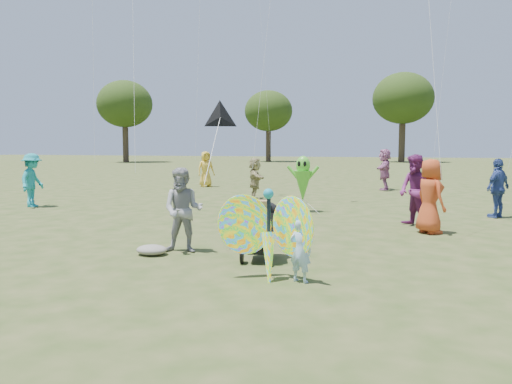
# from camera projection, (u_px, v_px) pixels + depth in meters

# --- Properties ---
(ground) EXTENTS (160.00, 160.00, 0.00)m
(ground) POSITION_uv_depth(u_px,v_px,m) (242.00, 261.00, 8.96)
(ground) COLOR #51592B
(ground) RESTS_ON ground
(child_girl) EXTENTS (0.40, 0.32, 0.97)m
(child_girl) POSITION_uv_depth(u_px,v_px,m) (300.00, 250.00, 7.52)
(child_girl) COLOR #9DC5DE
(child_girl) RESTS_ON ground
(adult_man) EXTENTS (0.90, 0.75, 1.64)m
(adult_man) POSITION_uv_depth(u_px,v_px,m) (183.00, 210.00, 9.59)
(adult_man) COLOR gray
(adult_man) RESTS_ON ground
(grey_bag) EXTENTS (0.59, 0.49, 0.19)m
(grey_bag) POSITION_uv_depth(u_px,v_px,m) (152.00, 250.00, 9.43)
(grey_bag) COLOR gray
(grey_bag) RESTS_ON ground
(crowd_a) EXTENTS (0.94, 1.02, 1.75)m
(crowd_a) POSITION_uv_depth(u_px,v_px,m) (430.00, 196.00, 11.67)
(crowd_a) COLOR #B7411D
(crowd_a) RESTS_ON ground
(crowd_c) EXTENTS (0.95, 1.03, 1.69)m
(crowd_c) POSITION_uv_depth(u_px,v_px,m) (498.00, 188.00, 14.21)
(crowd_c) COLOR #33488D
(crowd_c) RESTS_ON ground
(crowd_d) EXTENTS (1.07, 1.54, 1.60)m
(crowd_d) POSITION_uv_depth(u_px,v_px,m) (255.00, 179.00, 18.96)
(crowd_d) COLOR #9D9060
(crowd_d) RESTS_ON ground
(crowd_e) EXTENTS (1.10, 1.13, 1.84)m
(crowd_e) POSITION_uv_depth(u_px,v_px,m) (415.00, 191.00, 12.64)
(crowd_e) COLOR #702563
(crowd_e) RESTS_ON ground
(crowd_g) EXTENTS (1.01, 1.01, 1.76)m
(crowd_g) POSITION_uv_depth(u_px,v_px,m) (206.00, 169.00, 24.77)
(crowd_g) COLOR gold
(crowd_g) RESTS_ON ground
(crowd_i) EXTENTS (0.90, 1.28, 1.80)m
(crowd_i) POSITION_uv_depth(u_px,v_px,m) (32.00, 180.00, 16.66)
(crowd_i) COLOR teal
(crowd_i) RESTS_ON ground
(crowd_j) EXTENTS (0.62, 1.78, 1.90)m
(crowd_j) POSITION_uv_depth(u_px,v_px,m) (385.00, 169.00, 22.98)
(crowd_j) COLOR #A45D8C
(crowd_j) RESTS_ON ground
(jogging_stroller) EXTENTS (0.64, 1.11, 1.09)m
(jogging_stroller) POSITION_uv_depth(u_px,v_px,m) (261.00, 226.00, 8.99)
(jogging_stroller) COLOR black
(jogging_stroller) RESTS_ON ground
(butterfly_kite) EXTENTS (1.74, 0.75, 1.61)m
(butterfly_kite) POSITION_uv_depth(u_px,v_px,m) (268.00, 236.00, 7.65)
(butterfly_kite) COLOR #FE4328
(butterfly_kite) RESTS_ON ground
(delta_kite_rig) EXTENTS (0.89, 2.04, 1.78)m
(delta_kite_rig) POSITION_uv_depth(u_px,v_px,m) (220.00, 118.00, 11.11)
(delta_kite_rig) COLOR black
(delta_kite_rig) RESTS_ON ground
(alien_kite) EXTENTS (1.12, 0.69, 1.74)m
(alien_kite) POSITION_uv_depth(u_px,v_px,m) (303.00, 181.00, 15.46)
(alien_kite) COLOR #51C52E
(alien_kite) RESTS_ON ground
(tree_line) EXTENTS (91.78, 33.60, 10.79)m
(tree_line) POSITION_uv_depth(u_px,v_px,m) (419.00, 97.00, 50.08)
(tree_line) COLOR #3A2D21
(tree_line) RESTS_ON ground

